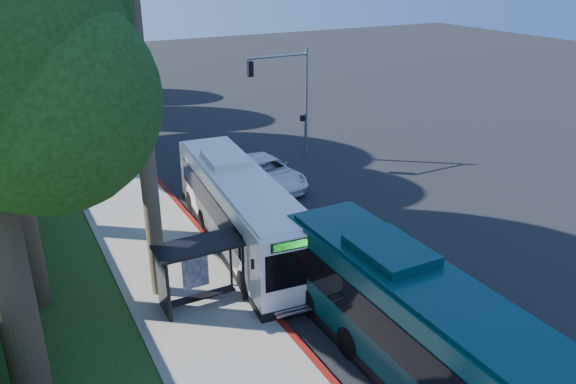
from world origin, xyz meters
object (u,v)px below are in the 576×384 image
teal_bus (429,334)px  white_bus (240,208)px  pickup (267,172)px  bus_shelter (192,262)px

teal_bus → white_bus: bearing=96.3°
teal_bus → pickup: size_ratio=2.24×
bus_shelter → white_bus: bearing=46.7°
white_bus → pickup: 7.16m
teal_bus → pickup: teal_bus is taller
white_bus → teal_bus: teal_bus is taller
bus_shelter → teal_bus: (4.66, -7.30, 0.06)m
pickup → bus_shelter: bearing=-133.7°
teal_bus → pickup: bearing=80.2°
bus_shelter → white_bus: size_ratio=0.26×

